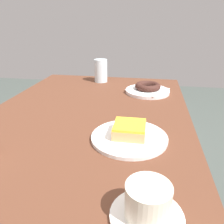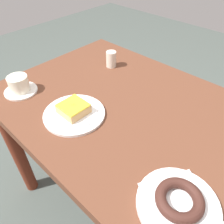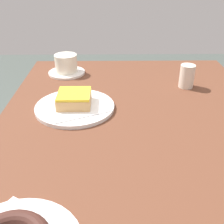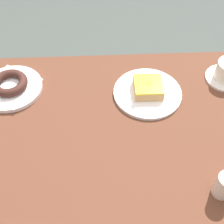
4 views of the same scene
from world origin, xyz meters
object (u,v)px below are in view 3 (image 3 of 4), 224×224
sugar_jar (187,76)px  donut_glazed_square (74,99)px  coffee_cup (66,65)px  plate_glazed_square (75,107)px

sugar_jar → donut_glazed_square: bearing=-67.1°
donut_glazed_square → coffee_cup: coffee_cup is taller
donut_glazed_square → coffee_cup: bearing=-168.0°
coffee_cup → sugar_jar: sugar_jar is taller
plate_glazed_square → donut_glazed_square: 0.03m
sugar_jar → coffee_cup: bearing=-107.2°
plate_glazed_square → sugar_jar: 0.39m
plate_glazed_square → donut_glazed_square: bearing=-90.0°
coffee_cup → sugar_jar: bearing=72.8°
plate_glazed_square → coffee_cup: 0.28m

